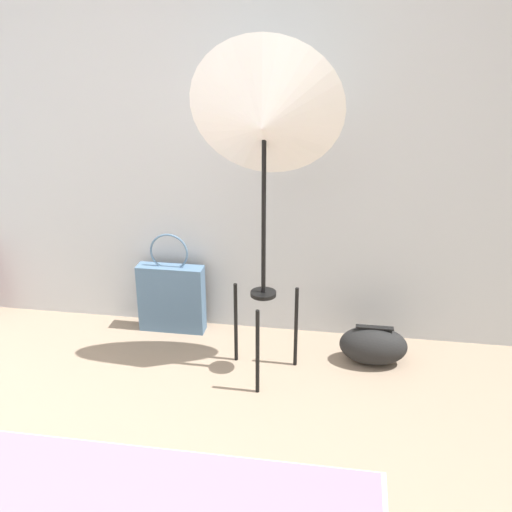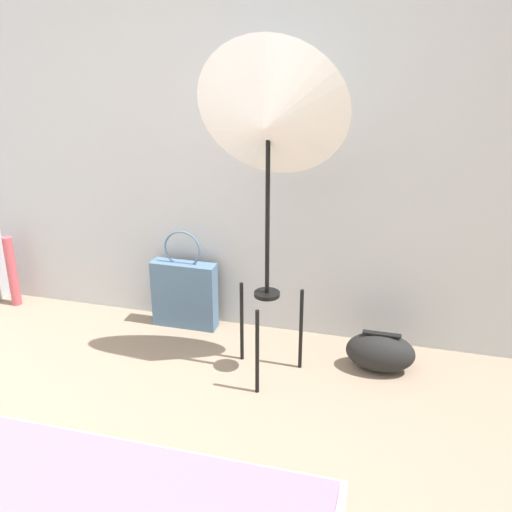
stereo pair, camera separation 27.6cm
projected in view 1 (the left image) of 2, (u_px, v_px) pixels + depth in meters
The scene contains 4 objects.
wall_back at pixel (234, 109), 3.22m from camera, with size 8.00×0.05×2.60m.
photo_umbrella at pixel (264, 121), 2.71m from camera, with size 0.73×0.44×1.71m.
tote_bag at pixel (172, 297), 3.55m from camera, with size 0.39×0.11×0.61m.
duffel_bag at pixel (373, 345), 3.24m from camera, with size 0.37×0.21×0.22m.
Camera 1 is at (0.63, -1.17, 1.76)m, focal length 42.00 mm.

